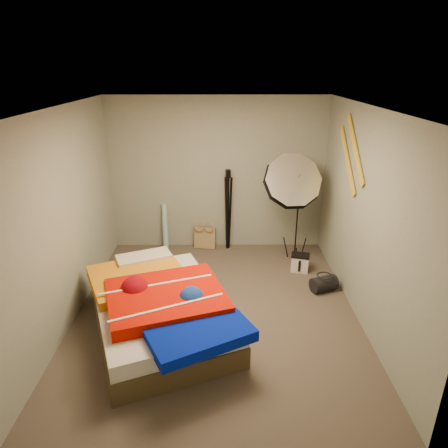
{
  "coord_description": "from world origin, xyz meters",
  "views": [
    {
      "loc": [
        0.07,
        -4.32,
        2.92
      ],
      "look_at": [
        0.1,
        0.6,
        0.95
      ],
      "focal_mm": 32.0,
      "sensor_mm": 36.0,
      "label": 1
    }
  ],
  "objects_px": {
    "wrapping_roll": "(165,227)",
    "photo_umbrella": "(292,182)",
    "tote_bag": "(205,238)",
    "camera_case": "(300,263)",
    "bed": "(160,308)",
    "camera_tripod": "(228,205)",
    "duffel_bag": "(324,284)"
  },
  "relations": [
    {
      "from": "photo_umbrella",
      "to": "camera_tripod",
      "type": "distance_m",
      "value": 1.18
    },
    {
      "from": "wrapping_roll",
      "to": "bed",
      "type": "xyz_separation_m",
      "value": [
        0.24,
        -2.29,
        -0.09
      ]
    },
    {
      "from": "camera_tripod",
      "to": "photo_umbrella",
      "type": "bearing_deg",
      "value": -28.2
    },
    {
      "from": "tote_bag",
      "to": "camera_case",
      "type": "height_order",
      "value": "tote_bag"
    },
    {
      "from": "duffel_bag",
      "to": "photo_umbrella",
      "type": "distance_m",
      "value": 1.54
    },
    {
      "from": "camera_case",
      "to": "bed",
      "type": "relative_size",
      "value": 0.11
    },
    {
      "from": "tote_bag",
      "to": "photo_umbrella",
      "type": "height_order",
      "value": "photo_umbrella"
    },
    {
      "from": "camera_case",
      "to": "duffel_bag",
      "type": "xyz_separation_m",
      "value": [
        0.23,
        -0.57,
        -0.02
      ]
    },
    {
      "from": "duffel_bag",
      "to": "wrapping_roll",
      "type": "bearing_deg",
      "value": 127.84
    },
    {
      "from": "camera_case",
      "to": "duffel_bag",
      "type": "height_order",
      "value": "camera_case"
    },
    {
      "from": "camera_case",
      "to": "photo_umbrella",
      "type": "bearing_deg",
      "value": 127.77
    },
    {
      "from": "wrapping_roll",
      "to": "camera_case",
      "type": "distance_m",
      "value": 2.32
    },
    {
      "from": "duffel_bag",
      "to": "bed",
      "type": "distance_m",
      "value": 2.3
    },
    {
      "from": "duffel_bag",
      "to": "bed",
      "type": "bearing_deg",
      "value": -178.98
    },
    {
      "from": "duffel_bag",
      "to": "camera_tripod",
      "type": "xyz_separation_m",
      "value": [
        -1.31,
        1.4,
        0.68
      ]
    },
    {
      "from": "tote_bag",
      "to": "wrapping_roll",
      "type": "relative_size",
      "value": 0.47
    },
    {
      "from": "wrapping_roll",
      "to": "bed",
      "type": "height_order",
      "value": "wrapping_roll"
    },
    {
      "from": "bed",
      "to": "photo_umbrella",
      "type": "xyz_separation_m",
      "value": [
        1.75,
        1.76,
        1.01
      ]
    },
    {
      "from": "photo_umbrella",
      "to": "camera_tripod",
      "type": "bearing_deg",
      "value": 151.8
    },
    {
      "from": "tote_bag",
      "to": "camera_tripod",
      "type": "xyz_separation_m",
      "value": [
        0.39,
        -0.03,
        0.61
      ]
    },
    {
      "from": "wrapping_roll",
      "to": "duffel_bag",
      "type": "xyz_separation_m",
      "value": [
        2.37,
        -1.43,
        -0.28
      ]
    },
    {
      "from": "tote_bag",
      "to": "camera_case",
      "type": "xyz_separation_m",
      "value": [
        1.47,
        -0.85,
        -0.05
      ]
    },
    {
      "from": "wrapping_roll",
      "to": "photo_umbrella",
      "type": "relative_size",
      "value": 0.42
    },
    {
      "from": "tote_bag",
      "to": "camera_tripod",
      "type": "relative_size",
      "value": 0.26
    },
    {
      "from": "tote_bag",
      "to": "wrapping_roll",
      "type": "height_order",
      "value": "wrapping_roll"
    },
    {
      "from": "bed",
      "to": "photo_umbrella",
      "type": "height_order",
      "value": "photo_umbrella"
    },
    {
      "from": "camera_case",
      "to": "camera_tripod",
      "type": "bearing_deg",
      "value": 156.21
    },
    {
      "from": "camera_case",
      "to": "duffel_bag",
      "type": "distance_m",
      "value": 0.62
    },
    {
      "from": "wrapping_roll",
      "to": "duffel_bag",
      "type": "relative_size",
      "value": 2.18
    },
    {
      "from": "camera_case",
      "to": "bed",
      "type": "xyz_separation_m",
      "value": [
        -1.9,
        -1.44,
        0.17
      ]
    },
    {
      "from": "tote_bag",
      "to": "camera_case",
      "type": "distance_m",
      "value": 1.7
    },
    {
      "from": "photo_umbrella",
      "to": "camera_tripod",
      "type": "xyz_separation_m",
      "value": [
        -0.93,
        0.5,
        -0.52
      ]
    }
  ]
}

